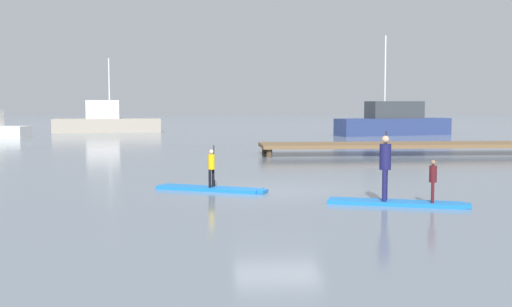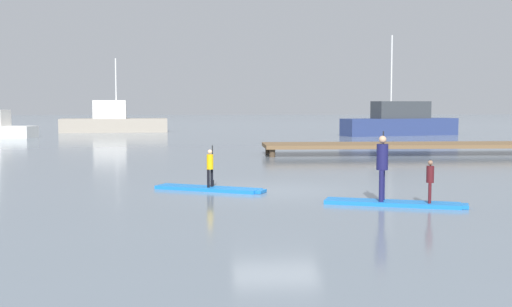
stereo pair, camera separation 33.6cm
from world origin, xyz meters
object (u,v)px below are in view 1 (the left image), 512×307
Objects in this scene: fishing_boat_green_midground at (107,122)px; paddleboard_far at (398,203)px; fishing_boat_white_large at (394,122)px; paddler_adult at (385,163)px; paddler_child_solo at (212,166)px; paddleboard_near at (211,189)px; paddler_child_front at (433,179)px.

paddleboard_far is at bearing -72.16° from fishing_boat_green_midground.
fishing_boat_white_large is 24.32m from fishing_boat_green_midground.
paddler_child_solo is at bearing 145.62° from paddler_adult.
paddler_adult is (4.31, -2.95, 0.32)m from paddler_child_solo.
paddleboard_near is at bearing 145.76° from paddler_adult.
paddleboard_far is at bearing -20.66° from paddler_adult.
fishing_boat_white_large reaches higher than paddler_child_front.
paddler_child_front is at bearing -31.52° from paddleboard_near.
fishing_boat_green_midground is (-13.21, 41.05, 0.86)m from paddleboard_far.
fishing_boat_green_midground is at bearing 108.72° from paddler_child_front.
paddler_adult is at bearing -34.38° from paddler_child_solo.
paddler_child_front is 0.11× the size of fishing_boat_green_midground.
paddler_adult is (4.32, -2.94, 0.99)m from paddleboard_near.
paddler_child_front reaches higher than paddleboard_far.
paddler_child_solo is 0.13× the size of fishing_boat_white_large.
fishing_boat_green_midground reaches higher than paddleboard_far.
fishing_boat_green_midground reaches higher than paddler_adult.
paddler_child_front is at bearing -31.64° from paddler_child_solo.
paddler_adult reaches higher than paddler_child_solo.
paddler_child_solo is 0.70× the size of paddler_adult.
fishing_boat_green_midground reaches higher than paddler_child_solo.
paddleboard_far is at bearing -106.49° from fishing_boat_white_large.
paddleboard_far is at bearing -33.59° from paddler_child_solo.
fishing_boat_white_large is at bearing 64.64° from paddleboard_near.
paddler_child_solo reaches higher than paddleboard_far.
paddleboard_near and paddleboard_far have the same top height.
paddleboard_near is 5.31m from paddler_adult.
paddleboard_near is 38.97m from fishing_boat_green_midground.
fishing_boat_white_large reaches higher than paddler_child_solo.
fishing_boat_white_large is at bearing 72.99° from paddler_adult.
fishing_boat_green_midground is at bearing 107.50° from paddler_adult.
paddleboard_far is at bearing 161.35° from paddler_child_front.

